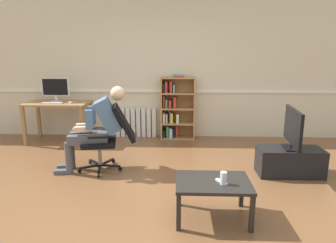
# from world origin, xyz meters

# --- Properties ---
(ground_plane) EXTENTS (18.00, 18.00, 0.00)m
(ground_plane) POSITION_xyz_m (0.00, 0.00, 0.00)
(ground_plane) COLOR brown
(back_wall) EXTENTS (12.00, 0.13, 2.70)m
(back_wall) POSITION_xyz_m (0.00, 2.65, 1.35)
(back_wall) COLOR beige
(back_wall) RESTS_ON ground_plane
(computer_desk) EXTENTS (1.15, 0.68, 0.76)m
(computer_desk) POSITION_xyz_m (-1.98, 2.15, 0.65)
(computer_desk) COLOR #9E7547
(computer_desk) RESTS_ON ground_plane
(imac_monitor) EXTENTS (0.51, 0.14, 0.45)m
(imac_monitor) POSITION_xyz_m (-2.03, 2.23, 1.02)
(imac_monitor) COLOR silver
(imac_monitor) RESTS_ON computer_desk
(keyboard) EXTENTS (0.37, 0.12, 0.02)m
(keyboard) POSITION_xyz_m (-2.02, 2.01, 0.77)
(keyboard) COLOR silver
(keyboard) RESTS_ON computer_desk
(computer_mouse) EXTENTS (0.06, 0.10, 0.03)m
(computer_mouse) POSITION_xyz_m (-1.69, 2.03, 0.77)
(computer_mouse) COLOR white
(computer_mouse) RESTS_ON computer_desk
(bookshelf) EXTENTS (0.67, 0.29, 1.26)m
(bookshelf) POSITION_xyz_m (0.23, 2.44, 0.60)
(bookshelf) COLOR #AD7F4C
(bookshelf) RESTS_ON ground_plane
(radiator) EXTENTS (0.82, 0.08, 0.58)m
(radiator) POSITION_xyz_m (-0.57, 2.54, 0.29)
(radiator) COLOR white
(radiator) RESTS_ON ground_plane
(office_chair) EXTENTS (0.84, 0.63, 0.96)m
(office_chair) POSITION_xyz_m (-0.67, 0.76, 0.52)
(office_chair) COLOR black
(office_chair) RESTS_ON ground_plane
(person_seated) EXTENTS (1.03, 0.48, 1.21)m
(person_seated) POSITION_xyz_m (-0.86, 0.73, 0.65)
(person_seated) COLOR #4C4C51
(person_seated) RESTS_ON ground_plane
(tv_stand) EXTENTS (0.87, 0.40, 0.38)m
(tv_stand) POSITION_xyz_m (1.85, 0.65, 0.19)
(tv_stand) COLOR black
(tv_stand) RESTS_ON ground_plane
(tv_screen) EXTENTS (0.23, 0.80, 0.55)m
(tv_screen) POSITION_xyz_m (1.85, 0.65, 0.67)
(tv_screen) COLOR black
(tv_screen) RESTS_ON tv_stand
(coffee_table) EXTENTS (0.75, 0.55, 0.40)m
(coffee_table) POSITION_xyz_m (0.66, -0.53, 0.35)
(coffee_table) COLOR black
(coffee_table) RESTS_ON ground_plane
(drinking_glass) EXTENTS (0.07, 0.07, 0.12)m
(drinking_glass) POSITION_xyz_m (0.75, -0.60, 0.47)
(drinking_glass) COLOR silver
(drinking_glass) RESTS_ON coffee_table
(spare_remote) EXTENTS (0.12, 0.14, 0.02)m
(spare_remote) POSITION_xyz_m (0.74, -0.56, 0.41)
(spare_remote) COLOR white
(spare_remote) RESTS_ON coffee_table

